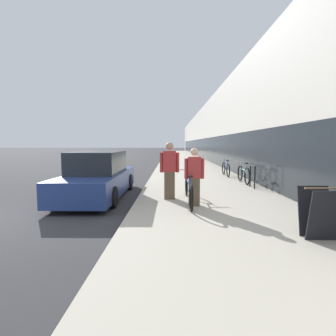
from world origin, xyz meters
name	(u,v)px	position (x,y,z in m)	size (l,w,h in m)	color
sidewalk_slab	(183,161)	(5.80, 21.00, 0.07)	(4.54, 70.00, 0.14)	#B2AA99
storefront_facade	(237,135)	(13.10, 29.00, 2.97)	(10.01, 70.00, 5.95)	#BCB7AD
tandem_bicycle	(189,190)	(5.05, 1.73, 0.50)	(0.52, 2.67, 0.85)	black
person_rider	(194,177)	(5.17, 1.39, 0.91)	(0.52, 0.20, 1.54)	brown
person_bystander	(170,171)	(4.51, 2.24, 0.99)	(0.57, 0.23, 1.69)	brown
bike_rack_hoop	(252,174)	(7.60, 4.27, 0.65)	(0.05, 0.60, 0.84)	black
cruiser_bike_nearest	(243,174)	(7.60, 5.46, 0.51)	(0.52, 1.78, 0.89)	black
cruiser_bike_middle	(226,169)	(7.36, 7.90, 0.50)	(0.52, 1.79, 0.84)	black
sandwich_board_sign	(320,213)	(7.14, -1.01, 0.59)	(0.56, 0.56, 0.90)	black
parked_sedan_curbside	(98,177)	(2.14, 3.10, 0.68)	(1.77, 4.78, 1.52)	navy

